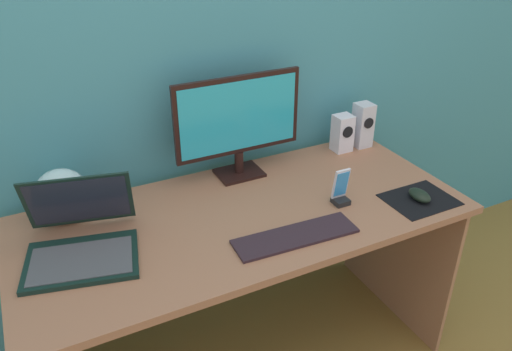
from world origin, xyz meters
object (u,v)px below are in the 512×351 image
Objects in this scene: speaker_right at (363,125)px; speaker_near_monitor at (342,133)px; fishbowl at (62,195)px; mouse at (420,195)px; phone_in_dock at (341,192)px; monitor at (238,122)px; laptop at (81,240)px; keyboard_external at (296,236)px.

speaker_near_monitor is at bearing -179.95° from speaker_right.
fishbowl is (-1.17, -0.01, 0.01)m from speaker_near_monitor.
mouse is 0.30m from phone_in_dock.
phone_in_dock is (0.24, -0.36, -0.18)m from monitor.
monitor is 0.72m from laptop.
phone_in_dock is (0.90, -0.12, 0.00)m from laptop.
laptop is 0.90m from phone_in_dock.
keyboard_external is (-0.02, -0.48, -0.23)m from monitor.
laptop reaches higher than keyboard_external.
monitor is 3.70× the size of phone_in_dock.
laptop is 0.24m from fishbowl.
fishbowl is (-0.02, 0.23, 0.04)m from laptop.
keyboard_external is at bearing -35.30° from fishbowl.
fishbowl is (-0.67, -0.01, -0.14)m from monitor.
monitor is 0.53m from keyboard_external.
speaker_right is (0.61, -0.00, -0.13)m from monitor.
laptop is at bearing -85.82° from fishbowl.
speaker_near_monitor is at bearing 0.48° from fishbowl.
speaker_right is 0.11m from speaker_near_monitor.
keyboard_external is 0.28m from phone_in_dock.
speaker_near_monitor is at bearing 54.37° from phone_in_dock.
phone_in_dock is at bearing -125.63° from speaker_near_monitor.
laptop is 0.96× the size of keyboard_external.
phone_in_dock is (-0.27, 0.12, 0.03)m from mouse.
speaker_right is 0.52m from phone_in_dock.
speaker_right reaches higher than fishbowl.
speaker_near_monitor is 0.88× the size of fishbowl.
monitor is 0.47m from phone_in_dock.
mouse is (0.01, -0.48, -0.06)m from speaker_near_monitor.
speaker_near_monitor is at bearing 11.81° from laptop.
speaker_right is at bearing 81.55° from mouse.
speaker_near_monitor reaches higher than mouse.
laptop is 2.16× the size of fishbowl.
speaker_near_monitor is 1.64× the size of mouse.
speaker_right reaches higher than keyboard_external.
fishbowl is at bearing -179.52° from speaker_near_monitor.
phone_in_dock is at bearing 159.77° from mouse.
speaker_near_monitor is 1.18m from laptop.
speaker_right is 1.99× the size of mouse.
monitor reaches higher than speaker_right.
monitor is 1.28× the size of laptop.
monitor is 5.16× the size of mouse.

